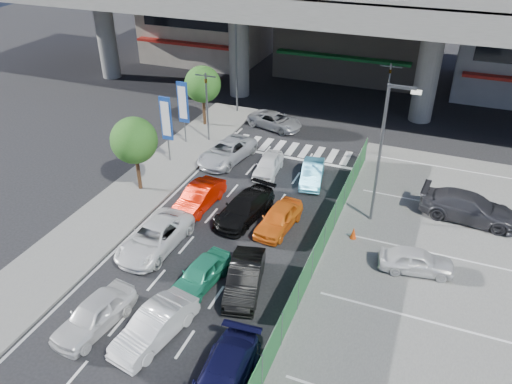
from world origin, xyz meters
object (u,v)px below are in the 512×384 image
at_px(street_lamp_right, 385,144).
at_px(wagon_silver_front_left, 227,152).
at_px(parked_sedan_white, 416,261).
at_px(hatch_white_back_mid, 155,326).
at_px(tree_near, 134,141).
at_px(crossing_wagon_silver, 275,121).
at_px(hatch_black_mid_right, 245,278).
at_px(tree_far, 203,84).
at_px(signboard_far, 183,104).
at_px(sedan_white_front_mid, 268,165).
at_px(sedan_black_mid, 245,208).
at_px(traffic_light_right, 389,80).
at_px(taxi_orange_left, 199,197).
at_px(traffic_light_left, 206,90).
at_px(minivan_navy_back, 222,382).
at_px(van_white_back_left, 94,314).
at_px(taxi_orange_right, 279,218).
at_px(kei_truck_front_right, 312,173).
at_px(parked_sedan_dgrey, 469,207).
at_px(taxi_teal_mid, 201,274).
at_px(sedan_white_mid_left, 155,237).
at_px(traffic_cone, 353,233).
at_px(street_lamp_left, 238,56).

relative_size(street_lamp_right, wagon_silver_front_left, 1.61).
bearing_deg(parked_sedan_white, hatch_white_back_mid, 121.75).
height_order(tree_near, crossing_wagon_silver, tree_near).
bearing_deg(hatch_black_mid_right, tree_far, 108.65).
distance_m(wagon_silver_front_left, crossing_wagon_silver, 6.59).
distance_m(signboard_far, sedan_white_front_mid, 7.93).
distance_m(tree_near, sedan_white_front_mid, 8.77).
distance_m(hatch_white_back_mid, sedan_black_mid, 9.67).
bearing_deg(traffic_light_right, signboard_far, -148.57).
relative_size(street_lamp_right, taxi_orange_left, 1.91).
bearing_deg(hatch_white_back_mid, parked_sedan_white, 52.34).
relative_size(traffic_light_left, minivan_navy_back, 1.09).
relative_size(van_white_back_left, hatch_black_mid_right, 0.98).
bearing_deg(sedan_black_mid, taxi_orange_right, 2.27).
height_order(tree_near, kei_truck_front_right, tree_near).
height_order(sedan_white_front_mid, kei_truck_front_right, sedan_white_front_mid).
relative_size(traffic_light_left, street_lamp_right, 0.65).
bearing_deg(wagon_silver_front_left, kei_truck_front_right, 3.69).
bearing_deg(parked_sedan_dgrey, taxi_teal_mid, 137.16).
bearing_deg(kei_truck_front_right, street_lamp_right, -43.57).
bearing_deg(hatch_black_mid_right, sedan_white_mid_left, 154.44).
distance_m(hatch_white_back_mid, traffic_cone, 11.68).
bearing_deg(wagon_silver_front_left, street_lamp_right, -8.85).
bearing_deg(wagon_silver_front_left, signboard_far, 170.54).
bearing_deg(taxi_teal_mid, parked_sedan_white, 34.91).
relative_size(tree_far, kei_truck_front_right, 1.29).
bearing_deg(van_white_back_left, street_lamp_right, 60.04).
bearing_deg(street_lamp_left, sedan_white_front_mid, -56.39).
distance_m(tree_far, kei_truck_front_right, 12.18).
xyz_separation_m(wagon_silver_front_left, parked_sedan_white, (13.47, -7.35, -0.02)).
relative_size(wagon_silver_front_left, parked_sedan_white, 1.38).
relative_size(sedan_white_front_mid, parked_sedan_dgrey, 0.68).
bearing_deg(traffic_cone, sedan_white_front_mid, 142.63).
bearing_deg(van_white_back_left, wagon_silver_front_left, 101.79).
bearing_deg(tree_near, taxi_orange_left, -5.86).
height_order(street_lamp_left, sedan_white_front_mid, street_lamp_left).
xyz_separation_m(hatch_white_back_mid, sedan_black_mid, (-0.05, 9.67, -0.02)).
distance_m(traffic_light_right, taxi_orange_right, 16.36).
height_order(tree_near, minivan_navy_back, tree_near).
bearing_deg(tree_near, signboard_far, 94.90).
height_order(traffic_light_right, minivan_navy_back, traffic_light_right).
height_order(street_lamp_right, traffic_cone, street_lamp_right).
relative_size(traffic_light_left, street_lamp_left, 0.65).
height_order(taxi_orange_right, parked_sedan_dgrey, parked_sedan_dgrey).
relative_size(minivan_navy_back, wagon_silver_front_left, 0.96).
bearing_deg(minivan_navy_back, street_lamp_right, 73.03).
xyz_separation_m(taxi_teal_mid, parked_sedan_white, (9.31, 4.68, 0.05)).
distance_m(taxi_teal_mid, sedan_white_front_mid, 11.44).
distance_m(minivan_navy_back, crossing_wagon_silver, 24.53).
relative_size(traffic_light_left, wagon_silver_front_left, 1.05).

